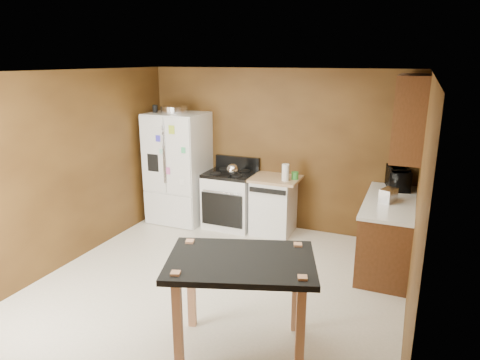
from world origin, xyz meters
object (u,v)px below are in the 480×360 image
Objects in this scene: microwave at (398,179)px; gas_range at (230,199)px; toaster at (388,195)px; green_canister at (295,176)px; paper_towel at (285,173)px; dishwasher at (274,205)px; refrigerator at (178,168)px; island at (241,273)px; pen_cup at (155,109)px; kettle at (232,170)px; roasting_pan at (174,109)px.

microwave reaches higher than gas_range.
gas_range reaches higher than toaster.
gas_range is (-1.04, -0.05, -0.48)m from green_canister.
paper_towel is 0.61m from dishwasher.
microwave is 0.44× the size of gas_range.
refrigerator is at bearing -176.19° from gas_range.
dishwasher is at bearing 78.60° from microwave.
toaster reaches higher than green_canister.
toaster is at bearing 64.04° from island.
pen_cup is at bearing -163.88° from toaster.
dishwasher is (0.62, 0.17, -0.54)m from kettle.
microwave reaches higher than toaster.
paper_towel is at bearing -0.78° from roasting_pan.
green_canister is 1.15m from gas_range.
toaster is at bearing -10.14° from kettle.
roasting_pan is 1.83× the size of toaster.
green_canister is at bearing 4.67° from pen_cup.
refrigerator is (-1.95, -0.11, -0.05)m from green_canister.
refrigerator is at bearing 175.33° from kettle.
refrigerator is at bearing -177.01° from dishwasher.
microwave is (0.07, 0.66, 0.05)m from toaster.
dishwasher is at bearing 3.02° from roasting_pan.
gas_range is (0.91, 0.06, -0.44)m from refrigerator.
roasting_pan is at bearing -176.86° from green_canister.
pen_cup is 0.25× the size of microwave.
green_canister is (2.28, 0.19, -0.91)m from pen_cup.
green_canister is 1.45m from microwave.
roasting_pan is at bearing -175.22° from refrigerator.
island is (-1.15, -2.87, -0.26)m from microwave.
kettle is at bearing -4.40° from roasting_pan.
refrigerator is at bearing -165.89° from toaster.
roasting_pan is 2.17m from dishwasher.
refrigerator is 2.02× the size of dishwasher.
roasting_pan is at bearing 130.07° from island.
island reaches higher than dishwasher.
island is at bearing -50.33° from refrigerator.
roasting_pan is at bearing 78.79° from microwave.
roasting_pan is 0.24× the size of refrigerator.
paper_towel reaches higher than island.
refrigerator is at bearing 13.46° from pen_cup.
paper_towel is (2.18, 0.05, -0.84)m from pen_cup.
refrigerator is at bearing 4.78° from roasting_pan.
roasting_pan reaches higher than kettle.
kettle is 1.59× the size of green_canister.
dishwasher is (-1.76, -0.08, -0.58)m from microwave.
pen_cup is 2.34m from paper_towel.
gas_range is (-2.48, -0.11, -0.57)m from microwave.
gas_range is (1.25, 0.14, -1.40)m from pen_cup.
refrigerator reaches higher than green_canister.
green_canister is 0.06× the size of refrigerator.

